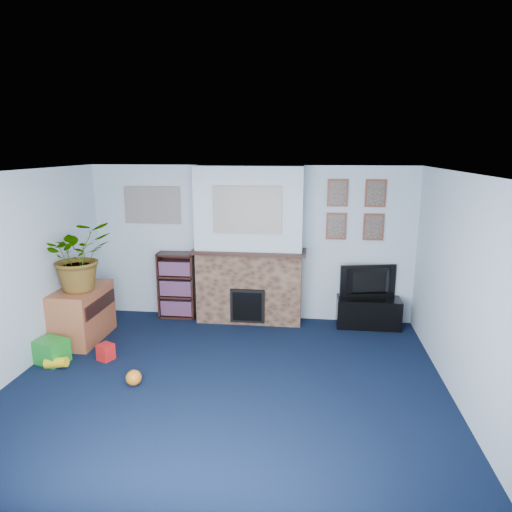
# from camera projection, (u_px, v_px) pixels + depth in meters

# --- Properties ---
(floor) EXTENTS (5.00, 4.50, 0.01)m
(floor) POSITION_uv_depth(u_px,v_px,m) (226.00, 386.00, 5.20)
(floor) COLOR black
(floor) RESTS_ON ground
(ceiling) EXTENTS (5.00, 4.50, 0.01)m
(ceiling) POSITION_uv_depth(u_px,v_px,m) (222.00, 173.00, 4.65)
(ceiling) COLOR white
(ceiling) RESTS_ON wall_back
(wall_back) EXTENTS (5.00, 0.04, 2.40)m
(wall_back) POSITION_uv_depth(u_px,v_px,m) (251.00, 243.00, 7.10)
(wall_back) COLOR silver
(wall_back) RESTS_ON ground
(wall_front) EXTENTS (5.00, 0.04, 2.40)m
(wall_front) POSITION_uv_depth(u_px,v_px,m) (154.00, 394.00, 2.75)
(wall_front) COLOR silver
(wall_front) RESTS_ON ground
(wall_left) EXTENTS (0.04, 4.50, 2.40)m
(wall_left) POSITION_uv_depth(u_px,v_px,m) (9.00, 278.00, 5.21)
(wall_left) COLOR silver
(wall_left) RESTS_ON ground
(wall_right) EXTENTS (0.04, 4.50, 2.40)m
(wall_right) POSITION_uv_depth(u_px,v_px,m) (466.00, 294.00, 4.63)
(wall_right) COLOR silver
(wall_right) RESTS_ON ground
(chimney_breast) EXTENTS (1.72, 0.50, 2.40)m
(chimney_breast) POSITION_uv_depth(u_px,v_px,m) (249.00, 247.00, 6.90)
(chimney_breast) COLOR brown
(chimney_breast) RESTS_ON ground
(collage_main) EXTENTS (1.00, 0.03, 0.68)m
(collage_main) POSITION_uv_depth(u_px,v_px,m) (247.00, 210.00, 6.56)
(collage_main) COLOR gray
(collage_main) RESTS_ON chimney_breast
(collage_left) EXTENTS (0.90, 0.03, 0.58)m
(collage_left) POSITION_uv_depth(u_px,v_px,m) (153.00, 205.00, 7.13)
(collage_left) COLOR gray
(collage_left) RESTS_ON wall_back
(portrait_tl) EXTENTS (0.30, 0.03, 0.40)m
(portrait_tl) POSITION_uv_depth(u_px,v_px,m) (338.00, 193.00, 6.74)
(portrait_tl) COLOR brown
(portrait_tl) RESTS_ON wall_back
(portrait_tr) EXTENTS (0.30, 0.03, 0.40)m
(portrait_tr) POSITION_uv_depth(u_px,v_px,m) (376.00, 193.00, 6.68)
(portrait_tr) COLOR brown
(portrait_tr) RESTS_ON wall_back
(portrait_bl) EXTENTS (0.30, 0.03, 0.40)m
(portrait_bl) POSITION_uv_depth(u_px,v_px,m) (336.00, 226.00, 6.86)
(portrait_bl) COLOR brown
(portrait_bl) RESTS_ON wall_back
(portrait_br) EXTENTS (0.30, 0.03, 0.40)m
(portrait_br) POSITION_uv_depth(u_px,v_px,m) (373.00, 227.00, 6.79)
(portrait_br) COLOR brown
(portrait_br) RESTS_ON wall_back
(tv_stand) EXTENTS (0.94, 0.40, 0.45)m
(tv_stand) POSITION_uv_depth(u_px,v_px,m) (368.00, 312.00, 6.90)
(tv_stand) COLOR black
(tv_stand) RESTS_ON ground
(television) EXTENTS (0.86, 0.29, 0.49)m
(television) POSITION_uv_depth(u_px,v_px,m) (370.00, 282.00, 6.81)
(television) COLOR black
(television) RESTS_ON tv_stand
(bookshelf) EXTENTS (0.58, 0.28, 1.05)m
(bookshelf) POSITION_uv_depth(u_px,v_px,m) (177.00, 286.00, 7.25)
(bookshelf) COLOR black
(bookshelf) RESTS_ON ground
(sideboard) EXTENTS (0.54, 0.97, 0.76)m
(sideboard) POSITION_uv_depth(u_px,v_px,m) (83.00, 316.00, 6.42)
(sideboard) COLOR #9C5232
(sideboard) RESTS_ON ground
(potted_plant) EXTENTS (1.13, 1.12, 0.95)m
(potted_plant) POSITION_uv_depth(u_px,v_px,m) (79.00, 256.00, 6.16)
(potted_plant) COLOR #26661E
(potted_plant) RESTS_ON sideboard
(mantel_clock) EXTENTS (0.10, 0.06, 0.14)m
(mantel_clock) POSITION_uv_depth(u_px,v_px,m) (250.00, 246.00, 6.85)
(mantel_clock) COLOR gold
(mantel_clock) RESTS_ON chimney_breast
(mantel_candle) EXTENTS (0.05, 0.05, 0.15)m
(mantel_candle) POSITION_uv_depth(u_px,v_px,m) (274.00, 245.00, 6.81)
(mantel_candle) COLOR #B2BFC6
(mantel_candle) RESTS_ON chimney_breast
(mantel_teddy) EXTENTS (0.13, 0.13, 0.13)m
(mantel_teddy) POSITION_uv_depth(u_px,v_px,m) (211.00, 245.00, 6.92)
(mantel_teddy) COLOR slate
(mantel_teddy) RESTS_ON chimney_breast
(mantel_can) EXTENTS (0.06, 0.06, 0.13)m
(mantel_can) POSITION_uv_depth(u_px,v_px,m) (293.00, 247.00, 6.78)
(mantel_can) COLOR red
(mantel_can) RESTS_ON chimney_breast
(green_crate) EXTENTS (0.45, 0.40, 0.30)m
(green_crate) POSITION_uv_depth(u_px,v_px,m) (51.00, 352.00, 5.76)
(green_crate) COLOR #198C26
(green_crate) RESTS_ON ground
(toy_ball) EXTENTS (0.18, 0.18, 0.18)m
(toy_ball) POSITION_uv_depth(u_px,v_px,m) (134.00, 378.00, 5.21)
(toy_ball) COLOR orange
(toy_ball) RESTS_ON ground
(toy_block) EXTENTS (0.23, 0.23, 0.21)m
(toy_block) POSITION_uv_depth(u_px,v_px,m) (106.00, 352.00, 5.83)
(toy_block) COLOR red
(toy_block) RESTS_ON ground
(toy_tube) EXTENTS (0.29, 0.13, 0.17)m
(toy_tube) POSITION_uv_depth(u_px,v_px,m) (56.00, 363.00, 5.62)
(toy_tube) COLOR yellow
(toy_tube) RESTS_ON ground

